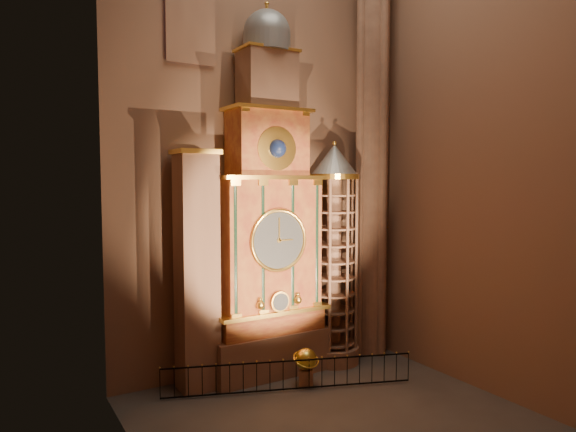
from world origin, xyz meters
TOP-DOWN VIEW (x-y plane):
  - floor at (0.00, 0.00)m, footprint 14.00×14.00m
  - wall_back at (0.00, 6.00)m, footprint 22.00×0.00m
  - wall_left at (-7.00, 0.00)m, footprint 0.00×22.00m
  - wall_right at (7.00, 0.00)m, footprint 0.00×22.00m
  - astronomical_clock at (0.00, 4.96)m, footprint 5.60×2.41m
  - portrait_tower at (-3.40, 4.98)m, footprint 1.80×1.60m
  - stair_turret at (3.50, 4.70)m, footprint 2.50×2.50m
  - gothic_pier at (6.10, 5.00)m, footprint 2.04×2.04m
  - stained_glass_window at (-3.20, 5.92)m, footprint 2.20×0.14m
  - celestial_globe at (0.72, 2.84)m, footprint 1.17×1.11m
  - iron_railing at (-0.19, 2.70)m, footprint 10.02×3.73m

SIDE VIEW (x-z plane):
  - floor at x=0.00m, z-range 0.00..0.00m
  - iron_railing at x=-0.19m, z-range 0.06..1.33m
  - celestial_globe at x=0.72m, z-range 0.16..1.82m
  - portrait_tower at x=-3.40m, z-range 0.05..10.25m
  - stair_turret at x=3.50m, z-range -0.13..10.67m
  - astronomical_clock at x=0.00m, z-range -1.67..15.03m
  - wall_back at x=0.00m, z-range 0.00..22.00m
  - wall_left at x=-7.00m, z-range 0.00..22.00m
  - wall_right at x=7.00m, z-range 0.00..22.00m
  - gothic_pier at x=6.10m, z-range 0.00..22.00m
  - stained_glass_window at x=-3.20m, z-range 13.90..19.10m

